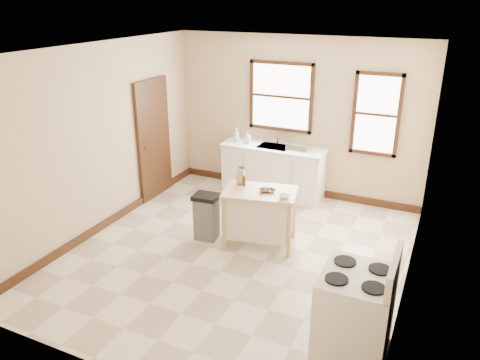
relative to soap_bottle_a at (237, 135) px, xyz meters
name	(u,v)px	position (x,y,z in m)	size (l,w,h in m)	color
floor	(236,254)	(1.02, -2.19, -1.04)	(5.00, 5.00, 0.00)	beige
ceiling	(235,50)	(1.02, -2.19, 1.76)	(5.00, 5.00, 0.00)	white
wall_back	(297,118)	(1.02, 0.31, 0.36)	(4.50, 0.04, 2.80)	#D3AE8B
wall_left	(100,140)	(-1.23, -2.19, 0.36)	(0.04, 5.00, 2.80)	#D3AE8B
wall_right	(418,189)	(3.27, -2.19, 0.36)	(0.04, 5.00, 2.80)	#D3AE8B
window_main	(281,97)	(0.72, 0.29, 0.71)	(1.17, 0.06, 1.22)	black
window_side	(376,115)	(2.37, 0.29, 0.56)	(0.77, 0.06, 1.37)	black
door_left	(154,139)	(-1.19, -0.89, 0.01)	(0.06, 0.90, 2.10)	black
baseboard_back	(293,189)	(1.02, 0.28, -0.98)	(4.50, 0.04, 0.12)	black
baseboard_left	(111,220)	(-1.20, -2.19, -0.98)	(0.04, 5.00, 0.12)	black
sink_counter	(273,171)	(0.72, 0.01, -0.58)	(1.86, 0.62, 0.92)	white
faucet	(278,138)	(0.72, 0.19, -0.01)	(0.03, 0.03, 0.22)	silver
soap_bottle_a	(237,135)	(0.00, 0.00, 0.00)	(0.09, 0.09, 0.24)	#B2B2B2
soap_bottle_b	(248,137)	(0.22, 0.00, -0.02)	(0.09, 0.09, 0.20)	#B2B2B2
dish_rack	(299,147)	(1.18, 0.02, -0.07)	(0.39, 0.29, 0.10)	silver
kitchen_island	(260,218)	(1.20, -1.76, -0.62)	(1.03, 0.65, 0.84)	tan
knife_block	(240,177)	(0.83, -1.62, -0.10)	(0.10, 0.10, 0.20)	#DEAC74
pepper_grinder	(244,181)	(0.91, -1.68, -0.13)	(0.04, 0.04, 0.15)	#3E2310
bowl_a	(264,190)	(1.27, -1.77, -0.18)	(0.16, 0.16, 0.04)	brown
bowl_b	(270,191)	(1.34, -1.73, -0.18)	(0.15, 0.15, 0.04)	brown
bowl_c	(284,196)	(1.59, -1.86, -0.18)	(0.15, 0.15, 0.05)	white
trash_bin	(206,217)	(0.42, -1.94, -0.69)	(0.36, 0.31, 0.70)	#585856
gas_stove	(355,303)	(2.92, -3.45, -0.44)	(0.74, 0.76, 1.20)	white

